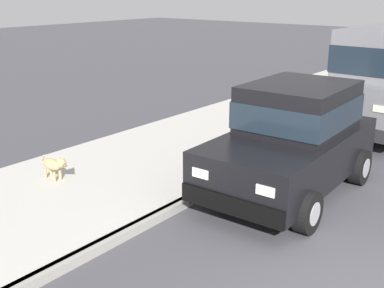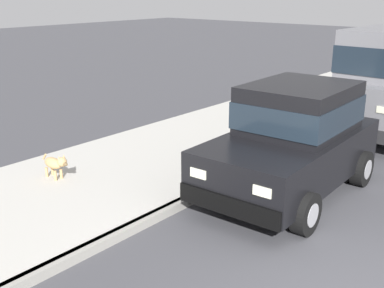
# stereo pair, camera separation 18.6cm
# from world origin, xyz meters

# --- Properties ---
(curb) EXTENTS (0.16, 64.00, 0.14)m
(curb) POSITION_xyz_m (-3.20, 0.00, 0.07)
(curb) COLOR gray
(curb) RESTS_ON ground
(sidewalk) EXTENTS (3.60, 64.00, 0.14)m
(sidewalk) POSITION_xyz_m (-5.00, 0.00, 0.07)
(sidewalk) COLOR #B7B5AD
(sidewalk) RESTS_ON ground
(car_black_hatchback) EXTENTS (2.05, 3.86, 1.88)m
(car_black_hatchback) POSITION_xyz_m (-2.17, 2.17, 0.98)
(car_black_hatchback) COLOR black
(car_black_hatchback) RESTS_ON ground
(dog_tan) EXTENTS (0.75, 0.21, 0.49)m
(dog_tan) POSITION_xyz_m (-5.51, -0.30, 0.43)
(dog_tan) COLOR tan
(dog_tan) RESTS_ON sidewalk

